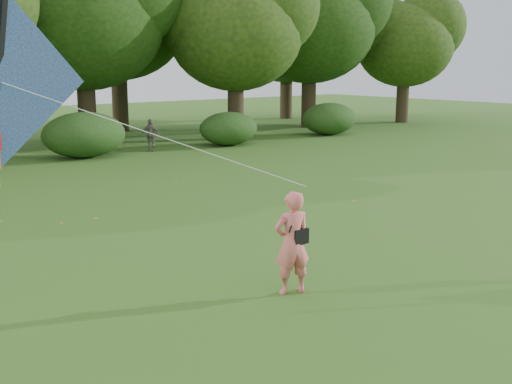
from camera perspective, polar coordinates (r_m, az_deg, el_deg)
ground at (r=11.27m, az=8.88°, el=-8.70°), size 100.00×100.00×0.00m
man_kite_flyer at (r=10.80m, az=3.22°, el=-4.53°), size 0.74×0.58×1.77m
bystander_right at (r=28.72m, az=-9.37°, el=5.01°), size 0.85×0.83×1.43m
crossbody_bag at (r=10.83m, az=3.79°, el=-3.86°), size 0.43×0.20×0.71m
flying_kite at (r=9.64m, az=-21.83°, el=8.84°), size 5.67×1.90×3.27m
tree_line at (r=31.51m, az=-21.53°, el=13.84°), size 54.70×15.30×9.48m
fallen_leaves at (r=15.51m, az=-8.84°, el=-3.07°), size 11.61×14.75×0.01m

